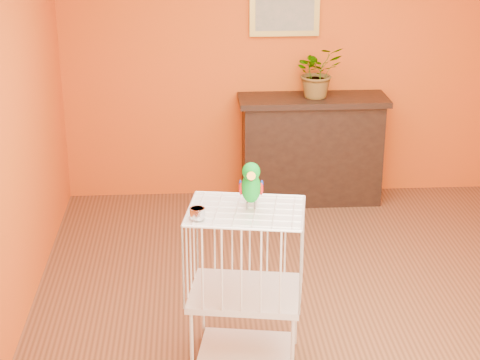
{
  "coord_description": "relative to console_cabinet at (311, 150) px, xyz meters",
  "views": [
    {
      "loc": [
        -0.84,
        -4.86,
        2.86
      ],
      "look_at": [
        -0.57,
        -0.59,
        1.21
      ],
      "focal_mm": 60.0,
      "sensor_mm": 36.0,
      "label": 1
    }
  ],
  "objects": [
    {
      "name": "birdcage",
      "position": [
        -0.78,
        -2.61,
        0.04
      ],
      "size": [
        0.74,
        0.61,
        1.03
      ],
      "rotation": [
        0.0,
        0.0,
        -0.17
      ],
      "color": "beige",
      "rests_on": "ground"
    },
    {
      "name": "room_shell",
      "position": [
        -0.25,
        -2.02,
        1.09
      ],
      "size": [
        4.5,
        4.5,
        4.5
      ],
      "color": "#CC4A13",
      "rests_on": "ground"
    },
    {
      "name": "parrot",
      "position": [
        -0.75,
        -2.59,
        0.68
      ],
      "size": [
        0.15,
        0.27,
        0.3
      ],
      "rotation": [
        0.0,
        0.0,
        -0.07
      ],
      "color": "#59544C",
      "rests_on": "birdcage"
    },
    {
      "name": "console_cabinet",
      "position": [
        0.0,
        0.0,
        0.0
      ],
      "size": [
        1.33,
        0.48,
        0.99
      ],
      "color": "black",
      "rests_on": "ground"
    },
    {
      "name": "framed_picture",
      "position": [
        -0.25,
        0.2,
        1.25
      ],
      "size": [
        0.62,
        0.04,
        0.5
      ],
      "color": "#A9903C",
      "rests_on": "room_shell"
    },
    {
      "name": "ground",
      "position": [
        -0.25,
        -2.02,
        -0.5
      ],
      "size": [
        4.5,
        4.5,
        0.0
      ],
      "primitive_type": "plane",
      "color": "brown",
      "rests_on": "ground"
    },
    {
      "name": "potted_plant",
      "position": [
        0.03,
        0.01,
        0.67
      ],
      "size": [
        0.53,
        0.56,
        0.36
      ],
      "primitive_type": "imported",
      "rotation": [
        0.0,
        0.0,
        0.29
      ],
      "color": "#26722D",
      "rests_on": "console_cabinet"
    },
    {
      "name": "feed_cup",
      "position": [
        -1.07,
        -2.72,
        0.57
      ],
      "size": [
        0.09,
        0.09,
        0.06
      ],
      "primitive_type": "cylinder",
      "color": "silver",
      "rests_on": "birdcage"
    }
  ]
}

